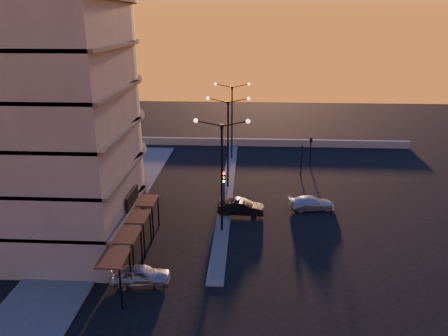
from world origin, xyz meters
TOP-DOWN VIEW (x-y plane):
  - ground at (0.00, 0.00)m, footprint 120.00×120.00m
  - sidewalk_west at (-10.50, 4.00)m, footprint 5.00×40.00m
  - median at (0.00, 10.00)m, footprint 1.20×36.00m
  - parapet at (2.00, 26.00)m, footprint 44.00×0.50m
  - building at (-14.00, 0.03)m, footprint 14.35×17.08m
  - streetlamp_near at (0.00, 0.00)m, footprint 4.32×0.32m
  - streetlamp_mid at (0.00, 10.00)m, footprint 4.32×0.32m
  - streetlamp_far at (0.00, 20.00)m, footprint 4.32×0.32m
  - traffic_light_main at (0.00, 2.87)m, footprint 0.28×0.44m
  - signal_east_a at (8.00, 14.00)m, footprint 0.13×0.16m
  - signal_east_b at (9.50, 18.00)m, footprint 0.42×1.99m
  - car_hatchback at (-4.90, -7.95)m, footprint 4.07×1.96m
  - car_sedan at (1.50, 3.44)m, footprint 4.17×1.59m
  - car_wagon at (8.00, 4.90)m, footprint 4.41×2.32m

SIDE VIEW (x-z plane):
  - ground at x=0.00m, z-range 0.00..0.00m
  - sidewalk_west at x=-10.50m, z-range 0.00..0.12m
  - median at x=0.00m, z-range 0.00..0.12m
  - parapet at x=2.00m, z-range 0.00..1.00m
  - car_wagon at x=8.00m, z-range 0.00..1.22m
  - car_hatchback at x=-4.90m, z-range 0.00..1.34m
  - car_sedan at x=1.50m, z-range 0.00..1.36m
  - signal_east_a at x=8.00m, z-range 0.13..3.73m
  - traffic_light_main at x=0.00m, z-range 0.76..5.01m
  - signal_east_b at x=9.50m, z-range 1.30..4.90m
  - streetlamp_near at x=0.00m, z-range 0.84..10.35m
  - streetlamp_mid at x=0.00m, z-range 0.84..10.35m
  - streetlamp_far at x=0.00m, z-range 0.84..10.35m
  - building at x=-14.00m, z-range -0.59..24.41m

